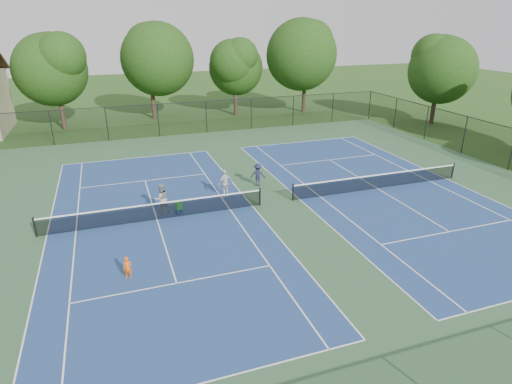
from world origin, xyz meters
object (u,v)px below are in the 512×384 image
object	(u,v)px
tree_back_a	(54,66)
child_player	(128,268)
instructor	(161,199)
ball_crate	(179,211)
tree_side_e	(440,66)
ball_hopper	(179,206)
tree_back_b	(149,56)
bystander_a	(225,183)
bystander_b	(258,175)
tree_back_d	(306,51)
tree_back_c	(235,65)

from	to	relation	value
tree_back_a	child_player	distance (m)	30.15
instructor	ball_crate	distance (m)	1.21
tree_side_e	ball_hopper	size ratio (longest dim) A/B	21.44
tree_back_b	bystander_a	distance (m)	24.77
tree_back_a	child_player	world-z (taller)	tree_back_a
bystander_b	ball_hopper	xyz separation A→B (m)	(-5.64, -2.67, -0.26)
tree_back_b	bystander_a	xyz separation A→B (m)	(1.40, -24.05, -5.72)
tree_back_a	child_player	bearing A→B (deg)	-81.93
tree_back_b	instructor	xyz separation A→B (m)	(-2.59, -25.20, -5.71)
tree_back_a	ball_hopper	world-z (taller)	tree_back_a
tree_back_d	ball_hopper	distance (m)	30.78
tree_back_c	child_player	world-z (taller)	tree_back_c
ball_hopper	ball_crate	bearing A→B (deg)	0.00
tree_back_a	instructor	world-z (taller)	tree_back_a
child_player	instructor	size ratio (longest dim) A/B	0.57
tree_back_d	ball_crate	size ratio (longest dim) A/B	29.57
tree_side_e	tree_back_a	bearing A→B (deg)	164.48
tree_back_c	tree_back_a	bearing A→B (deg)	-176.82
tree_back_b	tree_back_d	bearing A→B (deg)	-6.71
child_player	bystander_a	size ratio (longest dim) A/B	0.58
instructor	tree_back_b	bearing A→B (deg)	-110.24
tree_back_c	bystander_a	xyz separation A→B (m)	(-7.60, -23.05, -4.61)
tree_back_c	ball_crate	xyz separation A→B (m)	(-10.72, -24.60, -5.34)
child_player	bystander_a	world-z (taller)	bystander_a
tree_back_d	instructor	distance (m)	30.94
ball_crate	child_player	bearing A→B (deg)	-118.51
tree_side_e	child_player	world-z (taller)	tree_side_e
tree_back_b	child_player	size ratio (longest dim) A/B	9.96
bystander_b	ball_crate	world-z (taller)	bystander_b
tree_back_a	tree_side_e	bearing A→B (deg)	-15.52
ball_hopper	tree_back_b	bearing A→B (deg)	86.16
tree_back_a	instructor	xyz separation A→B (m)	(6.41, -23.20, -5.15)
ball_crate	tree_back_c	bearing A→B (deg)	66.45
tree_back_c	child_player	distance (m)	33.72
ball_crate	tree_back_d	bearing A→B (deg)	51.58
tree_back_b	tree_back_d	xyz separation A→B (m)	(17.00, -2.00, 0.23)
tree_side_e	tree_back_b	bearing A→B (deg)	156.04
child_player	ball_crate	world-z (taller)	child_player
tree_back_c	bystander_a	distance (m)	24.71
tree_back_c	ball_hopper	bearing A→B (deg)	-113.55
tree_back_b	child_player	xyz separation A→B (m)	(-4.84, -31.34, -6.09)
instructor	bystander_a	xyz separation A→B (m)	(3.99, 1.15, -0.01)
bystander_b	ball_crate	xyz separation A→B (m)	(-5.64, -2.67, -0.61)
tree_side_e	tree_back_d	bearing A→B (deg)	135.00
bystander_b	child_player	bearing A→B (deg)	69.52
tree_side_e	bystander_a	bearing A→B (deg)	-154.78
tree_back_a	child_player	xyz separation A→B (m)	(4.16, -29.34, -5.53)
child_player	ball_crate	size ratio (longest dim) A/B	2.87
tree_side_e	child_player	distance (m)	37.63
child_player	instructor	world-z (taller)	instructor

